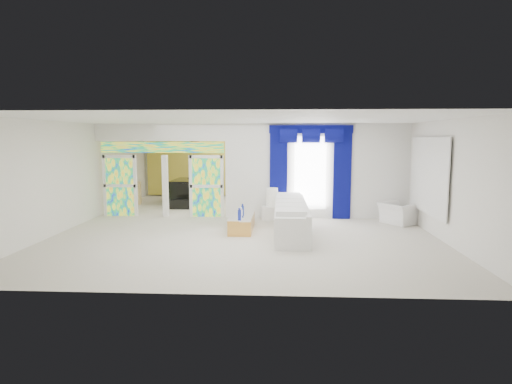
# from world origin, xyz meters

# --- Properties ---
(floor) EXTENTS (12.00, 12.00, 0.00)m
(floor) POSITION_xyz_m (0.00, 0.00, 0.00)
(floor) COLOR #B7AF9E
(floor) RESTS_ON ground
(dividing_wall) EXTENTS (5.70, 0.18, 3.00)m
(dividing_wall) POSITION_xyz_m (2.15, 1.00, 1.50)
(dividing_wall) COLOR white
(dividing_wall) RESTS_ON ground
(dividing_header) EXTENTS (4.30, 0.18, 0.55)m
(dividing_header) POSITION_xyz_m (-2.85, 1.00, 2.73)
(dividing_header) COLOR white
(dividing_header) RESTS_ON dividing_wall
(stained_panel_left) EXTENTS (0.95, 0.04, 2.00)m
(stained_panel_left) POSITION_xyz_m (-4.28, 1.00, 1.00)
(stained_panel_left) COLOR #994C3F
(stained_panel_left) RESTS_ON ground
(stained_panel_right) EXTENTS (0.95, 0.04, 2.00)m
(stained_panel_right) POSITION_xyz_m (-1.42, 1.00, 1.00)
(stained_panel_right) COLOR #994C3F
(stained_panel_right) RESTS_ON ground
(stained_transom) EXTENTS (4.00, 0.05, 0.35)m
(stained_transom) POSITION_xyz_m (-2.85, 1.00, 2.25)
(stained_transom) COLOR #994C3F
(stained_transom) RESTS_ON dividing_header
(window_pane) EXTENTS (1.00, 0.02, 2.30)m
(window_pane) POSITION_xyz_m (1.90, 0.90, 1.45)
(window_pane) COLOR white
(window_pane) RESTS_ON dividing_wall
(blue_drape_left) EXTENTS (0.55, 0.10, 2.80)m
(blue_drape_left) POSITION_xyz_m (0.90, 0.87, 1.40)
(blue_drape_left) COLOR #040349
(blue_drape_left) RESTS_ON ground
(blue_drape_right) EXTENTS (0.55, 0.10, 2.80)m
(blue_drape_right) POSITION_xyz_m (2.90, 0.87, 1.40)
(blue_drape_right) COLOR #040349
(blue_drape_right) RESTS_ON ground
(blue_pelmet) EXTENTS (2.60, 0.12, 0.25)m
(blue_pelmet) POSITION_xyz_m (1.90, 0.87, 2.82)
(blue_pelmet) COLOR #040349
(blue_pelmet) RESTS_ON dividing_wall
(wall_mirror) EXTENTS (0.04, 2.70, 1.90)m
(wall_mirror) POSITION_xyz_m (4.94, -1.00, 1.55)
(wall_mirror) COLOR white
(wall_mirror) RESTS_ON ground
(gold_curtains) EXTENTS (9.70, 0.12, 2.90)m
(gold_curtains) POSITION_xyz_m (0.00, 5.90, 1.50)
(gold_curtains) COLOR gold
(gold_curtains) RESTS_ON ground
(white_sofa) EXTENTS (0.87, 3.98, 0.76)m
(white_sofa) POSITION_xyz_m (1.24, -1.22, 0.38)
(white_sofa) COLOR white
(white_sofa) RESTS_ON ground
(coffee_table) EXTENTS (0.62, 1.85, 0.41)m
(coffee_table) POSITION_xyz_m (-0.11, -0.92, 0.21)
(coffee_table) COLOR gold
(coffee_table) RESTS_ON ground
(console_table) EXTENTS (1.27, 0.44, 0.42)m
(console_table) POSITION_xyz_m (1.01, 0.63, 0.21)
(console_table) COLOR white
(console_table) RESTS_ON ground
(table_lamp) EXTENTS (0.36, 0.36, 0.58)m
(table_lamp) POSITION_xyz_m (0.71, 0.63, 0.71)
(table_lamp) COLOR white
(table_lamp) RESTS_ON console_table
(armchair) EXTENTS (1.24, 1.28, 0.63)m
(armchair) POSITION_xyz_m (4.49, 0.14, 0.32)
(armchair) COLOR white
(armchair) RESTS_ON ground
(grand_piano) EXTENTS (1.42, 1.83, 0.91)m
(grand_piano) POSITION_xyz_m (-2.56, 4.12, 0.45)
(grand_piano) COLOR black
(grand_piano) RESTS_ON ground
(piano_bench) EXTENTS (0.98, 0.40, 0.32)m
(piano_bench) POSITION_xyz_m (-2.56, 2.52, 0.16)
(piano_bench) COLOR black
(piano_bench) RESTS_ON ground
(tv_console) EXTENTS (0.69, 0.65, 0.85)m
(tv_console) POSITION_xyz_m (-4.73, 3.54, 0.42)
(tv_console) COLOR tan
(tv_console) RESTS_ON ground
(chandelier) EXTENTS (0.60, 0.60, 0.60)m
(chandelier) POSITION_xyz_m (-2.30, 3.40, 2.65)
(chandelier) COLOR gold
(chandelier) RESTS_ON ceiling
(decanters) EXTENTS (0.14, 1.21, 0.23)m
(decanters) POSITION_xyz_m (-0.14, -0.92, 0.50)
(decanters) COLOR navy
(decanters) RESTS_ON coffee_table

